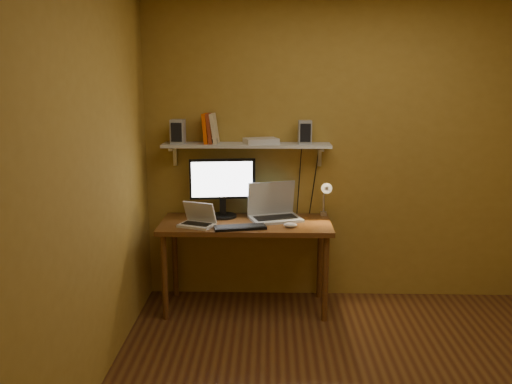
{
  "coord_description": "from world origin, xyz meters",
  "views": [
    {
      "loc": [
        -0.63,
        -3.01,
        1.94
      ],
      "look_at": [
        -0.74,
        1.18,
        1.03
      ],
      "focal_mm": 38.0,
      "sensor_mm": 36.0,
      "label": 1
    }
  ],
  "objects_px": {
    "mouse": "(290,225)",
    "router": "(261,141)",
    "keyboard": "(240,227)",
    "shelf_camera": "(212,141)",
    "laptop": "(274,209)",
    "speaker_left": "(178,132)",
    "monitor": "(223,185)",
    "netbook": "(198,219)",
    "speaker_right": "(305,132)",
    "desk": "(246,232)",
    "desk_lamp": "(325,194)",
    "wall_shelf": "(247,146)"
  },
  "relations": [
    {
      "from": "desk",
      "to": "router",
      "type": "bearing_deg",
      "value": 58.92
    },
    {
      "from": "keyboard",
      "to": "shelf_camera",
      "type": "height_order",
      "value": "shelf_camera"
    },
    {
      "from": "desk_lamp",
      "to": "router",
      "type": "height_order",
      "value": "router"
    },
    {
      "from": "desk",
      "to": "mouse",
      "type": "distance_m",
      "value": 0.4
    },
    {
      "from": "desk_lamp",
      "to": "shelf_camera",
      "type": "distance_m",
      "value": 1.04
    },
    {
      "from": "netbook",
      "to": "router",
      "type": "height_order",
      "value": "router"
    },
    {
      "from": "laptop",
      "to": "desk_lamp",
      "type": "xyz_separation_m",
      "value": [
        0.43,
        -0.0,
        0.13
      ]
    },
    {
      "from": "desk",
      "to": "desk_lamp",
      "type": "bearing_deg",
      "value": 10.81
    },
    {
      "from": "monitor",
      "to": "speaker_right",
      "type": "distance_m",
      "value": 0.82
    },
    {
      "from": "speaker_left",
      "to": "wall_shelf",
      "type": "bearing_deg",
      "value": 4.76
    },
    {
      "from": "desk_lamp",
      "to": "shelf_camera",
      "type": "xyz_separation_m",
      "value": [
        -0.94,
        0.01,
        0.44
      ]
    },
    {
      "from": "desk_lamp",
      "to": "mouse",
      "type": "bearing_deg",
      "value": -137.31
    },
    {
      "from": "netbook",
      "to": "speaker_left",
      "type": "distance_m",
      "value": 0.76
    },
    {
      "from": "wall_shelf",
      "to": "router",
      "type": "relative_size",
      "value": 5.17
    },
    {
      "from": "monitor",
      "to": "speaker_right",
      "type": "relative_size",
      "value": 2.86
    },
    {
      "from": "mouse",
      "to": "monitor",
      "type": "bearing_deg",
      "value": 155.3
    },
    {
      "from": "speaker_left",
      "to": "shelf_camera",
      "type": "relative_size",
      "value": 2.07
    },
    {
      "from": "monitor",
      "to": "speaker_right",
      "type": "bearing_deg",
      "value": -4.05
    },
    {
      "from": "wall_shelf",
      "to": "speaker_right",
      "type": "relative_size",
      "value": 7.26
    },
    {
      "from": "netbook",
      "to": "router",
      "type": "relative_size",
      "value": 1.17
    },
    {
      "from": "keyboard",
      "to": "speaker_left",
      "type": "relative_size",
      "value": 2.04
    },
    {
      "from": "speaker_left",
      "to": "laptop",
      "type": "bearing_deg",
      "value": -0.23
    },
    {
      "from": "wall_shelf",
      "to": "laptop",
      "type": "distance_m",
      "value": 0.58
    },
    {
      "from": "monitor",
      "to": "netbook",
      "type": "relative_size",
      "value": 1.75
    },
    {
      "from": "mouse",
      "to": "shelf_camera",
      "type": "relative_size",
      "value": 1.12
    },
    {
      "from": "speaker_left",
      "to": "speaker_right",
      "type": "bearing_deg",
      "value": 4.4
    },
    {
      "from": "desk",
      "to": "desk_lamp",
      "type": "xyz_separation_m",
      "value": [
        0.66,
        0.13,
        0.29
      ]
    },
    {
      "from": "laptop",
      "to": "netbook",
      "type": "height_order",
      "value": "laptop"
    },
    {
      "from": "shelf_camera",
      "to": "laptop",
      "type": "bearing_deg",
      "value": -0.9
    },
    {
      "from": "speaker_left",
      "to": "keyboard",
      "type": "bearing_deg",
      "value": -31.8
    },
    {
      "from": "keyboard",
      "to": "shelf_camera",
      "type": "distance_m",
      "value": 0.76
    },
    {
      "from": "laptop",
      "to": "keyboard",
      "type": "relative_size",
      "value": 1.18
    },
    {
      "from": "keyboard",
      "to": "desk_lamp",
      "type": "xyz_separation_m",
      "value": [
        0.7,
        0.32,
        0.2
      ]
    },
    {
      "from": "wall_shelf",
      "to": "speaker_right",
      "type": "bearing_deg",
      "value": 0.64
    },
    {
      "from": "mouse",
      "to": "router",
      "type": "height_order",
      "value": "router"
    },
    {
      "from": "keyboard",
      "to": "speaker_right",
      "type": "distance_m",
      "value": 0.97
    },
    {
      "from": "desk",
      "to": "wall_shelf",
      "type": "xyz_separation_m",
      "value": [
        0.0,
        0.19,
        0.69
      ]
    },
    {
      "from": "speaker_right",
      "to": "speaker_left",
      "type": "bearing_deg",
      "value": 179.11
    },
    {
      "from": "mouse",
      "to": "speaker_left",
      "type": "relative_size",
      "value": 0.54
    },
    {
      "from": "shelf_camera",
      "to": "netbook",
      "type": "bearing_deg",
      "value": -111.2
    },
    {
      "from": "netbook",
      "to": "desk_lamp",
      "type": "xyz_separation_m",
      "value": [
        1.04,
        0.24,
        0.16
      ]
    },
    {
      "from": "netbook",
      "to": "desk",
      "type": "bearing_deg",
      "value": 37.32
    },
    {
      "from": "laptop",
      "to": "router",
      "type": "xyz_separation_m",
      "value": [
        -0.11,
        0.07,
        0.57
      ]
    },
    {
      "from": "keyboard",
      "to": "desk_lamp",
      "type": "relative_size",
      "value": 1.09
    },
    {
      "from": "mouse",
      "to": "speaker_left",
      "type": "bearing_deg",
      "value": 164.87
    },
    {
      "from": "mouse",
      "to": "desk_lamp",
      "type": "bearing_deg",
      "value": 47.04
    },
    {
      "from": "desk_lamp",
      "to": "laptop",
      "type": "bearing_deg",
      "value": 179.46
    },
    {
      "from": "keyboard",
      "to": "speaker_left",
      "type": "distance_m",
      "value": 0.97
    },
    {
      "from": "monitor",
      "to": "desk_lamp",
      "type": "relative_size",
      "value": 1.47
    },
    {
      "from": "monitor",
      "to": "mouse",
      "type": "xyz_separation_m",
      "value": [
        0.56,
        -0.31,
        -0.26
      ]
    }
  ]
}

